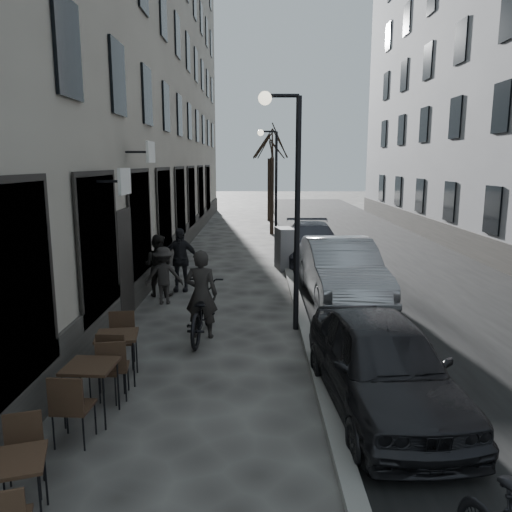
{
  "coord_description": "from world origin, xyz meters",
  "views": [
    {
      "loc": [
        -0.86,
        -4.63,
        3.65
      ],
      "look_at": [
        -0.88,
        5.25,
        1.8
      ],
      "focal_mm": 35.0,
      "sensor_mm": 36.0,
      "label": 1
    }
  ],
  "objects_px": {
    "bistro_set_c": "(118,353)",
    "tree_far": "(269,146)",
    "pedestrian_near": "(158,265)",
    "car_near": "(382,363)",
    "streetlamp_near": "(290,186)",
    "car_mid": "(341,270)",
    "utility_cabinet": "(285,249)",
    "pedestrian_far": "(180,260)",
    "bicycle": "(202,311)",
    "streetlamp_far": "(272,174)",
    "car_far": "(312,242)",
    "tree_near": "(272,142)",
    "pedestrian_mid": "(164,275)",
    "bistro_set_a": "(15,486)",
    "bistro_set_b": "(91,386)"
  },
  "relations": [
    {
      "from": "bistro_set_c",
      "to": "tree_far",
      "type": "bearing_deg",
      "value": 73.43
    },
    {
      "from": "pedestrian_near",
      "to": "car_near",
      "type": "distance_m",
      "value": 7.92
    },
    {
      "from": "streetlamp_near",
      "to": "car_mid",
      "type": "height_order",
      "value": "streetlamp_near"
    },
    {
      "from": "utility_cabinet",
      "to": "pedestrian_far",
      "type": "bearing_deg",
      "value": -147.81
    },
    {
      "from": "bicycle",
      "to": "streetlamp_far",
      "type": "bearing_deg",
      "value": -94.18
    },
    {
      "from": "utility_cabinet",
      "to": "car_far",
      "type": "relative_size",
      "value": 0.29
    },
    {
      "from": "tree_near",
      "to": "utility_cabinet",
      "type": "relative_size",
      "value": 3.95
    },
    {
      "from": "utility_cabinet",
      "to": "streetlamp_far",
      "type": "bearing_deg",
      "value": 81.61
    },
    {
      "from": "pedestrian_mid",
      "to": "car_near",
      "type": "height_order",
      "value": "pedestrian_mid"
    },
    {
      "from": "tree_near",
      "to": "bistro_set_a",
      "type": "bearing_deg",
      "value": -98.6
    },
    {
      "from": "bistro_set_c",
      "to": "pedestrian_near",
      "type": "distance_m",
      "value": 5.53
    },
    {
      "from": "tree_far",
      "to": "car_near",
      "type": "height_order",
      "value": "tree_far"
    },
    {
      "from": "tree_far",
      "to": "bistro_set_b",
      "type": "relative_size",
      "value": 3.36
    },
    {
      "from": "utility_cabinet",
      "to": "car_near",
      "type": "distance_m",
      "value": 10.04
    },
    {
      "from": "streetlamp_near",
      "to": "tree_near",
      "type": "bearing_deg",
      "value": 89.72
    },
    {
      "from": "bistro_set_a",
      "to": "bicycle",
      "type": "relative_size",
      "value": 0.7
    },
    {
      "from": "bistro_set_b",
      "to": "utility_cabinet",
      "type": "distance_m",
      "value": 10.87
    },
    {
      "from": "car_near",
      "to": "streetlamp_far",
      "type": "bearing_deg",
      "value": 90.01
    },
    {
      "from": "car_near",
      "to": "streetlamp_near",
      "type": "bearing_deg",
      "value": 103.66
    },
    {
      "from": "car_mid",
      "to": "car_far",
      "type": "relative_size",
      "value": 1.02
    },
    {
      "from": "tree_near",
      "to": "bicycle",
      "type": "distance_m",
      "value": 16.16
    },
    {
      "from": "utility_cabinet",
      "to": "car_far",
      "type": "distance_m",
      "value": 1.82
    },
    {
      "from": "streetlamp_far",
      "to": "tree_near",
      "type": "height_order",
      "value": "tree_near"
    },
    {
      "from": "tree_near",
      "to": "bistro_set_b",
      "type": "relative_size",
      "value": 3.36
    },
    {
      "from": "tree_near",
      "to": "bicycle",
      "type": "xyz_separation_m",
      "value": [
        -1.93,
        -15.51,
        -4.09
      ]
    },
    {
      "from": "bistro_set_a",
      "to": "bicycle",
      "type": "distance_m",
      "value": 5.76
    },
    {
      "from": "streetlamp_near",
      "to": "pedestrian_far",
      "type": "bearing_deg",
      "value": 130.63
    },
    {
      "from": "streetlamp_near",
      "to": "tree_far",
      "type": "distance_m",
      "value": 21.05
    },
    {
      "from": "tree_near",
      "to": "car_far",
      "type": "distance_m",
      "value": 8.3
    },
    {
      "from": "streetlamp_near",
      "to": "pedestrian_near",
      "type": "distance_m",
      "value": 5.0
    },
    {
      "from": "tree_far",
      "to": "bistro_set_c",
      "type": "relative_size",
      "value": 3.34
    },
    {
      "from": "streetlamp_far",
      "to": "bistro_set_b",
      "type": "relative_size",
      "value": 3.0
    },
    {
      "from": "tree_near",
      "to": "car_far",
      "type": "relative_size",
      "value": 1.16
    },
    {
      "from": "pedestrian_mid",
      "to": "car_far",
      "type": "height_order",
      "value": "pedestrian_mid"
    },
    {
      "from": "streetlamp_far",
      "to": "pedestrian_mid",
      "type": "xyz_separation_m",
      "value": [
        -3.12,
        -9.95,
        -2.4
      ]
    },
    {
      "from": "streetlamp_near",
      "to": "tree_near",
      "type": "distance_m",
      "value": 15.08
    },
    {
      "from": "tree_near",
      "to": "pedestrian_near",
      "type": "distance_m",
      "value": 13.23
    },
    {
      "from": "bicycle",
      "to": "pedestrian_near",
      "type": "distance_m",
      "value": 3.7
    },
    {
      "from": "bistro_set_b",
      "to": "tree_far",
      "type": "bearing_deg",
      "value": 86.31
    },
    {
      "from": "streetlamp_near",
      "to": "pedestrian_far",
      "type": "distance_m",
      "value": 4.99
    },
    {
      "from": "pedestrian_near",
      "to": "car_mid",
      "type": "distance_m",
      "value": 5.0
    },
    {
      "from": "streetlamp_near",
      "to": "tree_far",
      "type": "xyz_separation_m",
      "value": [
        0.07,
        21.0,
        1.5
      ]
    },
    {
      "from": "bistro_set_a",
      "to": "tree_far",
      "type": "bearing_deg",
      "value": 65.61
    },
    {
      "from": "pedestrian_far",
      "to": "car_mid",
      "type": "xyz_separation_m",
      "value": [
        4.45,
        -1.01,
        -0.1
      ]
    },
    {
      "from": "pedestrian_far",
      "to": "tree_far",
      "type": "bearing_deg",
      "value": 81.44
    },
    {
      "from": "streetlamp_near",
      "to": "car_far",
      "type": "bearing_deg",
      "value": 79.98
    },
    {
      "from": "utility_cabinet",
      "to": "pedestrian_far",
      "type": "height_order",
      "value": "pedestrian_far"
    },
    {
      "from": "tree_far",
      "to": "pedestrian_mid",
      "type": "xyz_separation_m",
      "value": [
        -3.19,
        -18.95,
        -3.91
      ]
    },
    {
      "from": "tree_near",
      "to": "pedestrian_mid",
      "type": "bearing_deg",
      "value": -103.85
    },
    {
      "from": "streetlamp_near",
      "to": "streetlamp_far",
      "type": "bearing_deg",
      "value": 90.0
    }
  ]
}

